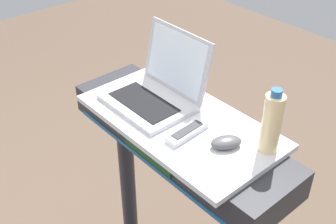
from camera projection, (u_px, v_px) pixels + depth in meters
The scene contains 5 objects.
desk_board at pixel (179, 121), 1.49m from camera, with size 0.71×0.38×0.02m, color silver.
laptop at pixel (157, 89), 1.55m from camera, with size 0.31×0.28×0.24m.
computer_mouse at pixel (226, 142), 1.35m from camera, with size 0.06×0.10×0.03m, color #4C4C51.
water_bottle at pixel (272, 123), 1.29m from camera, with size 0.06×0.06×0.22m.
tv_remote at pixel (187, 132), 1.40m from camera, with size 0.06×0.16×0.02m.
Camera 1 is at (0.88, -0.12, 2.00)m, focal length 46.40 mm.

